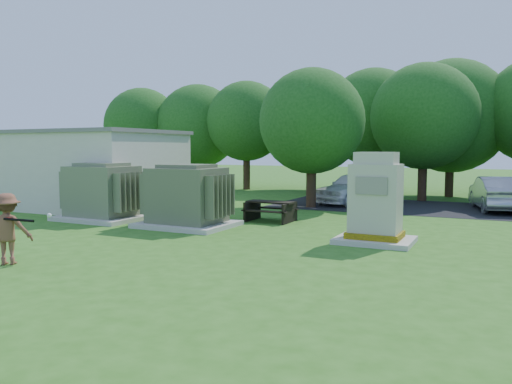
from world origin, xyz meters
The scene contains 12 objects.
ground centered at (0.00, 0.00, 0.00)m, with size 120.00×120.00×0.00m, color #2D6619.
service_building centered at (-11.00, 7.00, 1.60)m, with size 10.00×5.00×3.20m, color beige.
service_building_roof centered at (-11.00, 7.00, 3.27)m, with size 10.20×5.20×0.15m, color slate.
transformer_left centered at (-6.50, 4.50, 0.97)m, with size 3.00×2.40×2.07m.
transformer_right centered at (-2.80, 4.50, 0.97)m, with size 3.00×2.40×2.07m.
generator_cabinet centered at (3.46, 4.39, 1.09)m, with size 2.05×1.68×2.49m.
picnic_table centered at (-0.80, 6.79, 0.45)m, with size 1.69×1.27×0.72m.
batter centered at (-3.30, -1.83, 0.80)m, with size 1.03×0.59×1.60m, color brown.
car_white centered at (0.35, 13.69, 0.75)m, with size 1.77×4.40×1.50m, color white.
car_silver_a centered at (6.35, 13.82, 0.71)m, with size 1.51×4.34×1.43m, color #A1A1A6.
batting_equipment centered at (-2.71, -1.93, 1.08)m, with size 1.45×0.13×0.23m.
tree_row centered at (1.75, 18.50, 4.15)m, with size 41.30×13.30×7.30m.
Camera 1 is at (6.55, -9.22, 2.59)m, focal length 35.00 mm.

